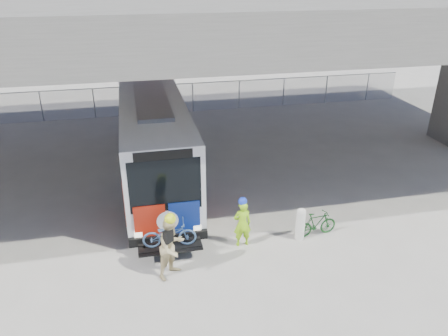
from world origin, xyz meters
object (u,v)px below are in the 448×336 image
object	(u,v)px
cyclist_hivis	(242,223)
bike_parked	(316,224)
cyclist_tan	(172,247)
bus	(152,128)
bollard	(301,223)

from	to	relation	value
cyclist_hivis	bike_parked	world-z (taller)	cyclist_hivis
cyclist_hivis	cyclist_tan	world-z (taller)	cyclist_tan
cyclist_hivis	cyclist_tan	bearing A→B (deg)	21.50
bus	bike_parked	size ratio (longest dim) A/B	8.58
bus	cyclist_tan	bearing A→B (deg)	-90.05
cyclist_tan	bike_parked	distance (m)	5.17
bollard	cyclist_tan	distance (m)	4.54
bollard	cyclist_tan	size ratio (longest dim) A/B	0.56
bollard	bike_parked	size ratio (longest dim) A/B	0.79
bus	cyclist_hivis	world-z (taller)	bus
cyclist_hivis	bike_parked	size ratio (longest dim) A/B	1.20
bus	bike_parked	world-z (taller)	bus
bus	bike_parked	bearing A→B (deg)	-51.51
bollard	cyclist_hivis	world-z (taller)	cyclist_hivis
bollard	bike_parked	distance (m)	0.65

